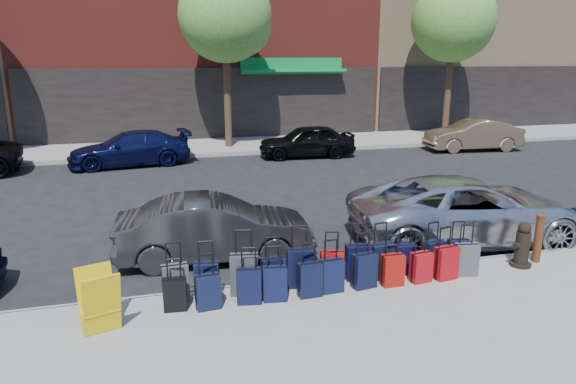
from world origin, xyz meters
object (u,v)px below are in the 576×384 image
object	(u,v)px
tree_center	(229,18)
car_near_2	(467,210)
car_far_3	(473,135)
display_rack	(99,301)
fire_hydrant	(522,246)
bollard	(538,238)
car_far_1	(130,149)
suitcase_front_5	(332,267)
car_near_1	(215,229)
car_far_2	(307,141)
tree_right	(456,23)

from	to	relation	value
tree_center	car_near_2	world-z (taller)	tree_center
car_far_3	display_rack	bearing A→B (deg)	-43.54
fire_hydrant	display_rack	distance (m)	7.27
bollard	car_far_1	world-z (taller)	car_far_1
suitcase_front_5	car_near_2	xyz separation A→B (m)	(3.66, 1.61, 0.26)
display_rack	car_far_1	distance (m)	12.48
car_near_1	tree_center	bearing A→B (deg)	-6.40
car_near_2	car_near_1	bearing A→B (deg)	92.68
display_rack	car_far_2	distance (m)	14.15
tree_center	bollard	distance (m)	15.56
fire_hydrant	bollard	bearing A→B (deg)	-0.27
suitcase_front_5	car_far_2	xyz separation A→B (m)	(3.18, 11.77, 0.21)
car_far_2	car_far_3	xyz separation A→B (m)	(7.29, -0.41, 0.02)
bollard	car_far_1	bearing A→B (deg)	122.43
display_rack	car_near_1	world-z (taller)	car_near_1
fire_hydrant	car_far_1	size ratio (longest dim) A/B	0.19
tree_center	display_rack	bearing A→B (deg)	-105.85
tree_right	fire_hydrant	bearing A→B (deg)	-117.29
car_far_1	car_far_2	bearing A→B (deg)	81.85
car_near_2	tree_center	bearing A→B (deg)	20.09
tree_center	car_far_3	bearing A→B (deg)	-16.55
tree_center	car_far_3	distance (m)	11.35
tree_right	car_far_3	size ratio (longest dim) A/B	1.81
car_far_1	tree_right	bearing A→B (deg)	92.06
car_near_2	car_far_3	xyz separation A→B (m)	(6.81, 9.75, -0.04)
car_far_1	car_near_1	bearing A→B (deg)	3.25
bollard	car_far_2	xyz separation A→B (m)	(-0.85, 11.87, 0.02)
suitcase_front_5	car_near_1	distance (m)	2.61
car_near_2	car_far_2	distance (m)	10.17
car_near_1	car_near_2	xyz separation A→B (m)	(5.37, -0.36, 0.07)
fire_hydrant	car_near_2	size ratio (longest dim) A/B	0.17
display_rack	car_far_2	bearing A→B (deg)	43.48
car_far_1	car_far_3	size ratio (longest dim) A/B	1.08
car_far_3	bollard	bearing A→B (deg)	-23.21
suitcase_front_5	car_far_1	bearing A→B (deg)	118.43
tree_center	car_far_1	distance (m)	6.79
car_near_2	car_far_3	size ratio (longest dim) A/B	1.25
car_far_2	tree_center	bearing A→B (deg)	-129.81
tree_center	car_far_1	bearing A→B (deg)	-149.57
suitcase_front_5	car_near_1	world-z (taller)	car_near_1
tree_right	car_near_2	world-z (taller)	tree_right
car_near_2	fire_hydrant	bearing A→B (deg)	-175.03
car_far_1	car_far_3	distance (m)	14.05
fire_hydrant	car_far_3	xyz separation A→B (m)	(6.86, 11.56, 0.12)
display_rack	car_far_1	size ratio (longest dim) A/B	0.21
suitcase_front_5	fire_hydrant	size ratio (longest dim) A/B	1.08
tree_right	car_near_1	distance (m)	18.41
tree_center	car_near_2	xyz separation A→B (m)	(3.07, -12.69, -4.71)
fire_hydrant	display_rack	world-z (taller)	display_rack
tree_center	fire_hydrant	world-z (taller)	tree_center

